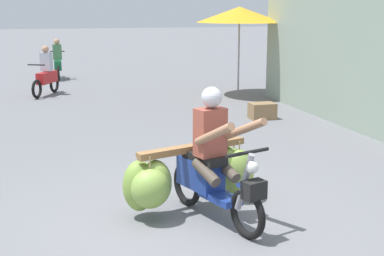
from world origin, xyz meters
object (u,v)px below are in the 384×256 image
Objects in this scene: produce_crate at (262,111)px; market_umbrella_near_shop at (239,15)px; motorbike_main_loaded at (200,172)px; motorbike_distant_ahead_left at (58,63)px; motorbike_distant_ahead_right at (46,75)px.

market_umbrella_near_shop is at bearing 79.29° from produce_crate.
market_umbrella_near_shop reaches higher than produce_crate.
market_umbrella_near_shop is (3.52, 8.20, 1.77)m from motorbike_main_loaded.
produce_crate is at bearing -63.05° from motorbike_distant_ahead_left.
motorbike_main_loaded reaches higher than produce_crate.
motorbike_main_loaded is at bearing -80.05° from motorbike_distant_ahead_right.
produce_crate is (4.20, -8.25, -0.39)m from motorbike_distant_ahead_left.
motorbike_main_loaded is 1.36× the size of motorbike_distant_ahead_right.
motorbike_distant_ahead_left is 0.66× the size of market_umbrella_near_shop.
market_umbrella_near_shop reaches higher than motorbike_distant_ahead_right.
motorbike_main_loaded reaches higher than motorbike_distant_ahead_right.
motorbike_distant_ahead_right is 2.65× the size of produce_crate.
produce_crate is (4.62, -4.77, -0.39)m from motorbike_distant_ahead_right.
motorbike_distant_ahead_left is at bearing 116.95° from produce_crate.
market_umbrella_near_shop is (4.81, -5.02, 1.69)m from motorbike_distant_ahead_left.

